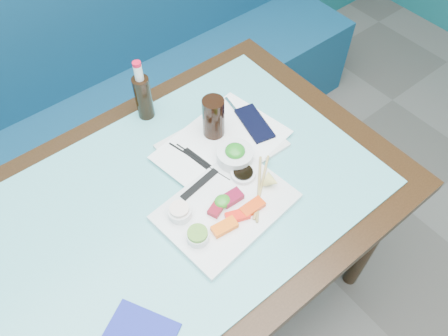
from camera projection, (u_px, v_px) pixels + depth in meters
booth_bench at (71, 127)px, 1.95m from camera, size 3.00×0.56×1.17m
dining_table at (170, 221)px, 1.33m from camera, size 1.40×0.90×0.75m
glass_top at (168, 206)px, 1.26m from camera, size 1.22×0.76×0.01m
sashimi_plate at (226, 207)px, 1.24m from camera, size 0.39×0.30×0.02m
salmon_left at (225, 227)px, 1.18m from camera, size 0.07×0.04×0.02m
salmon_mid at (237, 216)px, 1.20m from camera, size 0.07×0.05×0.02m
salmon_right at (252, 207)px, 1.22m from camera, size 0.07×0.04×0.02m
tuna_left at (217, 208)px, 1.22m from camera, size 0.06×0.05×0.02m
tuna_right at (232, 198)px, 1.24m from camera, size 0.06×0.04×0.02m
seaweed_garnish at (223, 201)px, 1.22m from camera, size 0.06×0.06×0.03m
ramekin_wasabi at (198, 237)px, 1.16m from camera, size 0.08×0.08×0.03m
wasabi_fill at (198, 233)px, 1.14m from camera, size 0.06×0.06×0.01m
ramekin_ginger at (180, 213)px, 1.20m from camera, size 0.09×0.09×0.03m
ginger_fill at (179, 209)px, 1.19m from camera, size 0.06×0.06×0.01m
soy_dish at (243, 174)px, 1.29m from camera, size 0.09×0.09×0.01m
soy_fill at (243, 172)px, 1.28m from camera, size 0.07×0.07×0.01m
lemon_wedge at (272, 181)px, 1.25m from camera, size 0.06×0.05×0.05m
chopstick_sleeve at (200, 184)px, 1.27m from camera, size 0.14×0.04×0.00m
wooden_chopstick_a at (259, 188)px, 1.26m from camera, size 0.17×0.17×0.01m
wooden_chopstick_b at (261, 186)px, 1.27m from camera, size 0.19×0.15×0.01m
serving_tray at (222, 146)px, 1.38m from camera, size 0.35×0.27×0.01m
paper_placemat at (222, 144)px, 1.37m from camera, size 0.43×0.33×0.00m
seaweed_bowl at (235, 156)px, 1.32m from camera, size 0.11×0.11×0.04m
seaweed_salad at (235, 151)px, 1.30m from camera, size 0.06×0.06×0.03m
cola_glass at (213, 117)px, 1.35m from camera, size 0.09×0.09×0.14m
navy_pouch at (254, 123)px, 1.42m from camera, size 0.10×0.17×0.01m
fork at (233, 106)px, 1.47m from camera, size 0.03×0.09×0.01m
black_chopstick_a at (199, 161)px, 1.33m from camera, size 0.06×0.23×0.01m
black_chopstick_b at (201, 160)px, 1.33m from camera, size 0.05×0.20×0.01m
tray_sleeve at (200, 161)px, 1.33m from camera, size 0.04×0.13×0.00m
cola_bottle_body at (143, 98)px, 1.41m from camera, size 0.07×0.07×0.16m
cola_bottle_neck at (138, 72)px, 1.32m from camera, size 0.04×0.04×0.05m
cola_bottle_cap at (137, 64)px, 1.30m from camera, size 0.03×0.03×0.01m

